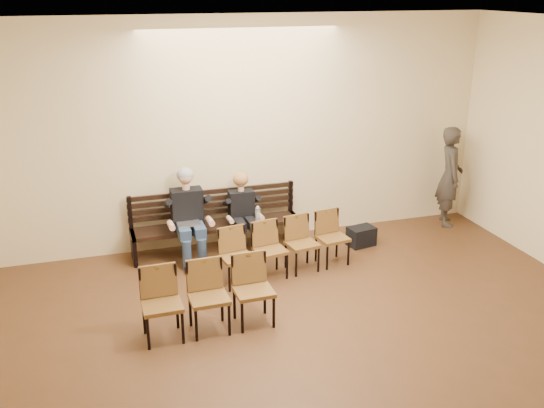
{
  "coord_description": "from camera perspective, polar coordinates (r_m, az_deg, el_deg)",
  "views": [
    {
      "loc": [
        -2.24,
        -3.79,
        3.88
      ],
      "look_at": [
        0.19,
        4.05,
        0.9
      ],
      "focal_mm": 40.0,
      "sensor_mm": 36.0,
      "label": 1
    }
  ],
  "objects": [
    {
      "name": "passerby",
      "position": [
        10.59,
        16.46,
        3.18
      ],
      "size": [
        0.7,
        0.84,
        1.95
      ],
      "primitive_type": "imported",
      "rotation": [
        0.0,
        0.0,
        1.19
      ],
      "color": "#38332E",
      "rests_on": "ground"
    },
    {
      "name": "room_walls",
      "position": [
        5.27,
        8.62,
        4.92
      ],
      "size": [
        8.02,
        10.01,
        3.51
      ],
      "color": "#FCE3B5",
      "rests_on": "ground"
    },
    {
      "name": "laptop",
      "position": [
        8.92,
        -7.83,
        -2.05
      ],
      "size": [
        0.39,
        0.34,
        0.24
      ],
      "primitive_type": "cube",
      "rotation": [
        0.0,
        0.0,
        0.26
      ],
      "color": "silver",
      "rests_on": "bench"
    },
    {
      "name": "seated_man",
      "position": [
        9.01,
        -7.87,
        -1.02
      ],
      "size": [
        0.57,
        0.79,
        1.38
      ],
      "primitive_type": null,
      "color": "black",
      "rests_on": "ground"
    },
    {
      "name": "water_bottle",
      "position": [
        9.02,
        -1.33,
        -1.6
      ],
      "size": [
        0.09,
        0.09,
        0.24
      ],
      "primitive_type": "cylinder",
      "rotation": [
        0.0,
        0.0,
        -0.21
      ],
      "color": "silver",
      "rests_on": "bench"
    },
    {
      "name": "bag",
      "position": [
        9.65,
        8.39,
        -3.02
      ],
      "size": [
        0.45,
        0.35,
        0.3
      ],
      "primitive_type": "cube",
      "rotation": [
        0.0,
        0.0,
        0.18
      ],
      "color": "black",
      "rests_on": "ground"
    },
    {
      "name": "chair_row_back",
      "position": [
        7.2,
        -5.96,
        -8.82
      ],
      "size": [
        1.55,
        0.5,
        0.86
      ],
      "primitive_type": "cube",
      "rotation": [
        0.0,
        0.0,
        0.02
      ],
      "color": "brown",
      "rests_on": "ground"
    },
    {
      "name": "seated_woman",
      "position": [
        9.21,
        -2.74,
        -1.31
      ],
      "size": [
        0.47,
        0.65,
        1.09
      ],
      "primitive_type": null,
      "color": "black",
      "rests_on": "ground"
    },
    {
      "name": "chair_row_front",
      "position": [
        8.55,
        1.37,
        -4.12
      ],
      "size": [
        1.97,
        0.72,
        0.79
      ],
      "primitive_type": "cube",
      "rotation": [
        0.0,
        0.0,
        0.15
      ],
      "color": "brown",
      "rests_on": "ground"
    },
    {
      "name": "bench",
      "position": [
        9.36,
        -5.19,
        -3.14
      ],
      "size": [
        2.6,
        0.9,
        0.45
      ],
      "primitive_type": "cube",
      "color": "black",
      "rests_on": "ground"
    }
  ]
}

